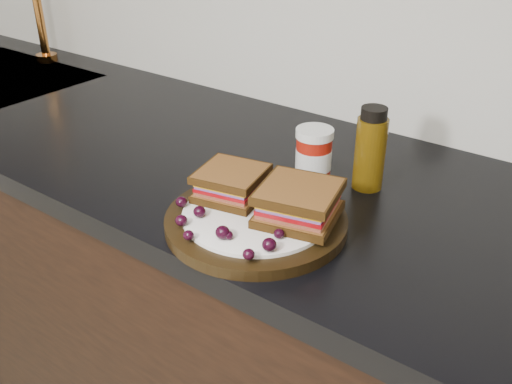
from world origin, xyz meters
TOP-DOWN VIEW (x-y plane):
  - base_cabinets at (0.00, 1.70)m, footprint 3.96×0.58m
  - countertop at (0.00, 1.70)m, footprint 3.98×0.60m
  - faucet at (-1.05, 1.90)m, footprint 0.06×0.22m
  - plate at (-0.02, 1.53)m, footprint 0.28×0.28m
  - sandwich_left at (-0.08, 1.55)m, footprint 0.12×0.12m
  - sandwich_right at (0.04, 1.56)m, footprint 0.14×0.14m
  - grape_0 at (-0.12, 1.48)m, footprint 0.02×0.02m
  - grape_1 at (-0.08, 1.47)m, footprint 0.02×0.02m
  - grape_2 at (-0.08, 1.44)m, footprint 0.02×0.02m
  - grape_3 at (-0.05, 1.42)m, footprint 0.02×0.02m
  - grape_4 at (-0.01, 1.45)m, footprint 0.02×0.02m
  - grape_5 at (-0.01, 1.45)m, footprint 0.01×0.01m
  - grape_6 at (0.05, 1.43)m, footprint 0.02×0.02m
  - grape_7 at (0.06, 1.46)m, footprint 0.02×0.02m
  - grape_8 at (0.05, 1.50)m, footprint 0.02×0.02m
  - grape_9 at (0.05, 1.52)m, footprint 0.02×0.02m
  - grape_10 at (0.06, 1.55)m, footprint 0.02×0.02m
  - grape_11 at (0.03, 1.55)m, footprint 0.02×0.02m
  - grape_12 at (0.03, 1.58)m, footprint 0.02×0.02m
  - grape_13 at (-0.09, 1.58)m, footprint 0.02×0.02m
  - grape_14 at (-0.10, 1.56)m, footprint 0.02×0.02m
  - grape_15 at (-0.09, 1.52)m, footprint 0.02×0.02m
  - grape_16 at (-0.08, 1.58)m, footprint 0.02×0.02m
  - grape_17 at (-0.07, 1.56)m, footprint 0.02×0.02m
  - grape_18 at (-0.11, 1.54)m, footprint 0.02×0.02m
  - condiment_jar at (-0.03, 1.72)m, footprint 0.08×0.08m
  - oil_bottle at (0.06, 1.75)m, footprint 0.07×0.07m

SIDE VIEW (x-z plane):
  - base_cabinets at x=0.00m, z-range 0.00..0.86m
  - countertop at x=0.00m, z-range 0.86..0.90m
  - plate at x=-0.02m, z-range 0.90..0.92m
  - grape_5 at x=-0.01m, z-range 0.92..0.94m
  - grape_8 at x=0.05m, z-range 0.92..0.94m
  - grape_3 at x=-0.05m, z-range 0.92..0.94m
  - grape_12 at x=0.03m, z-range 0.92..0.94m
  - grape_6 at x=0.05m, z-range 0.92..0.94m
  - grape_16 at x=-0.08m, z-range 0.92..0.94m
  - grape_14 at x=-0.10m, z-range 0.92..0.94m
  - grape_0 at x=-0.12m, z-range 0.92..0.94m
  - grape_2 at x=-0.08m, z-range 0.92..0.94m
  - grape_9 at x=0.05m, z-range 0.92..0.94m
  - grape_13 at x=-0.09m, z-range 0.92..0.94m
  - grape_11 at x=0.03m, z-range 0.92..0.94m
  - grape_1 at x=-0.08m, z-range 0.92..0.94m
  - grape_7 at x=0.06m, z-range 0.92..0.94m
  - grape_10 at x=0.06m, z-range 0.92..0.94m
  - grape_4 at x=-0.01m, z-range 0.92..0.94m
  - grape_17 at x=-0.07m, z-range 0.92..0.94m
  - grape_15 at x=-0.09m, z-range 0.92..0.94m
  - grape_18 at x=-0.11m, z-range 0.92..0.94m
  - sandwich_left at x=-0.08m, z-range 0.92..0.97m
  - condiment_jar at x=-0.03m, z-range 0.90..1.00m
  - sandwich_right at x=0.04m, z-range 0.92..0.98m
  - oil_bottle at x=0.06m, z-range 0.90..1.05m
  - faucet at x=-1.05m, z-range 0.90..1.18m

